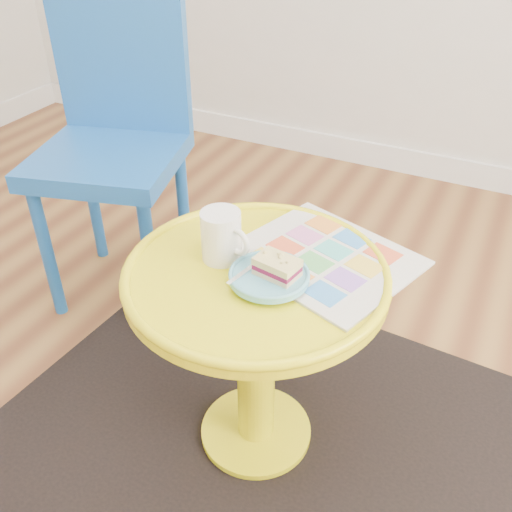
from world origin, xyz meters
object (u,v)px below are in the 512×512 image
at_px(side_table, 256,325).
at_px(newspaper, 324,257).
at_px(chair, 115,131).
at_px(plate, 269,277).
at_px(mug, 222,235).

relative_size(side_table, newspaper, 1.56).
relative_size(chair, plate, 5.86).
height_order(side_table, chair, chair).
bearing_deg(side_table, newspaper, 44.03).
bearing_deg(plate, chair, 148.19).
bearing_deg(mug, plate, -1.32).
distance_m(chair, mug, 0.76).
xyz_separation_m(newspaper, plate, (-0.07, -0.13, 0.01)).
xyz_separation_m(chair, mug, (0.62, -0.43, 0.04)).
distance_m(chair, newspaper, 0.89).
distance_m(newspaper, mug, 0.23).
bearing_deg(newspaper, side_table, -117.02).
bearing_deg(plate, side_table, 149.19).
distance_m(newspaper, plate, 0.15).
distance_m(side_table, mug, 0.23).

